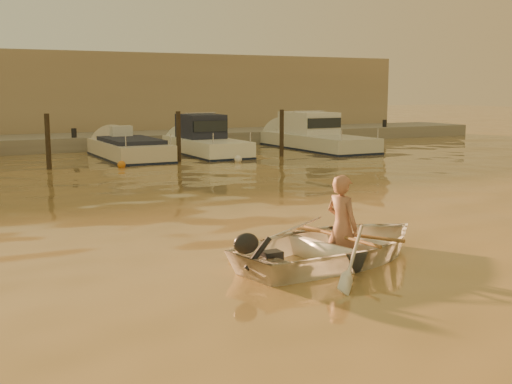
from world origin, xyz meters
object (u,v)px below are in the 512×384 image
dinghy (337,244)px  moored_boat_5 (316,136)px  moored_boat_3 (129,153)px  person (342,226)px  moored_boat_4 (206,140)px  waterfront_building (8,98)px

dinghy → moored_boat_5: 20.49m
moored_boat_3 → person: bearing=-94.6°
moored_boat_4 → moored_boat_5: 5.79m
moored_boat_4 → waterfront_building: 13.10m
person → moored_boat_3: person is taller
moored_boat_5 → waterfront_building: 16.88m
moored_boat_3 → waterfront_building: 11.72m
moored_boat_4 → moored_boat_5: size_ratio=0.80×
moored_boat_4 → moored_boat_3: bearing=180.0°
dinghy → person: size_ratio=2.22×
moored_boat_5 → person: bearing=-121.5°
moored_boat_4 → waterfront_building: size_ratio=0.14×
person → moored_boat_4: (4.87, 17.41, 0.04)m
moored_boat_4 → moored_boat_5: same height
moored_boat_5 → waterfront_building: bearing=139.1°
moored_boat_5 → moored_boat_3: bearing=180.0°
person → moored_boat_4: moored_boat_4 is taller
dinghy → moored_boat_5: size_ratio=0.48×
person → moored_boat_3: bearing=-16.9°
moored_boat_5 → waterfront_building: (-12.69, 11.00, 1.77)m
dinghy → moored_boat_5: bearing=-44.0°
moored_boat_4 → moored_boat_5: (5.79, 0.00, 0.00)m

